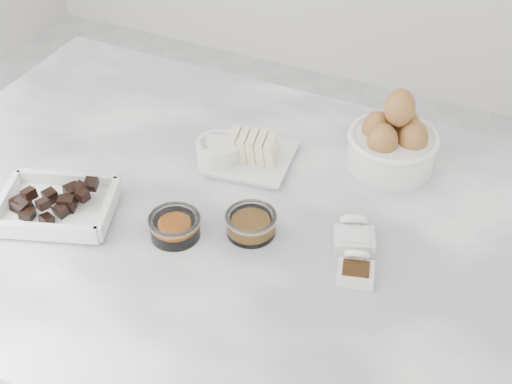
% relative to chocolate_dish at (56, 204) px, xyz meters
% --- Properties ---
extents(marble_slab, '(1.20, 0.80, 0.04)m').
position_rel_chocolate_dish_xyz_m(marble_slab, '(0.27, 0.11, -0.04)').
color(marble_slab, white).
rests_on(marble_slab, cabinet).
extents(chocolate_dish, '(0.22, 0.19, 0.05)m').
position_rel_chocolate_dish_xyz_m(chocolate_dish, '(0.00, 0.00, 0.00)').
color(chocolate_dish, white).
rests_on(chocolate_dish, marble_slab).
extents(butter_plate, '(0.15, 0.15, 0.06)m').
position_rel_chocolate_dish_xyz_m(butter_plate, '(0.22, 0.25, -0.00)').
color(butter_plate, white).
rests_on(butter_plate, marble_slab).
extents(sugar_ramekin, '(0.08, 0.08, 0.05)m').
position_rel_chocolate_dish_xyz_m(sugar_ramekin, '(0.17, 0.23, 0.00)').
color(sugar_ramekin, white).
rests_on(sugar_ramekin, marble_slab).
extents(egg_bowl, '(0.16, 0.16, 0.15)m').
position_rel_chocolate_dish_xyz_m(egg_bowl, '(0.45, 0.35, 0.03)').
color(egg_bowl, white).
rests_on(egg_bowl, marble_slab).
extents(honey_bowl, '(0.08, 0.08, 0.04)m').
position_rel_chocolate_dish_xyz_m(honey_bowl, '(0.30, 0.09, -0.00)').
color(honey_bowl, white).
rests_on(honey_bowl, marble_slab).
extents(zest_bowl, '(0.08, 0.08, 0.04)m').
position_rel_chocolate_dish_xyz_m(zest_bowl, '(0.20, 0.04, -0.00)').
color(zest_bowl, white).
rests_on(zest_bowl, marble_slab).
extents(vanilla_spoon, '(0.06, 0.07, 0.04)m').
position_rel_chocolate_dish_xyz_m(vanilla_spoon, '(0.48, 0.07, -0.01)').
color(vanilla_spoon, white).
rests_on(vanilla_spoon, marble_slab).
extents(salt_spoon, '(0.08, 0.09, 0.05)m').
position_rel_chocolate_dish_xyz_m(salt_spoon, '(0.45, 0.14, -0.01)').
color(salt_spoon, white).
rests_on(salt_spoon, marble_slab).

